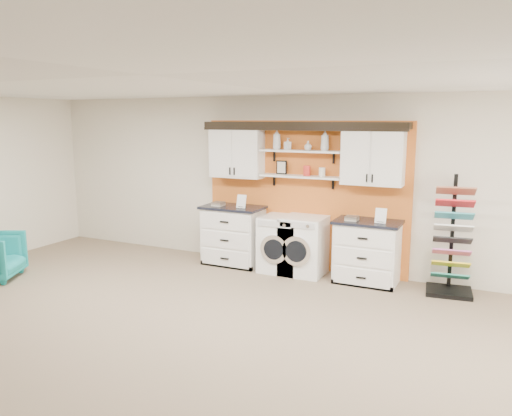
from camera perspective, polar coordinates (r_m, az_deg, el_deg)
The scene contains 21 objects.
floor at distance 5.12m, azimuth -11.11°, elevation -18.37°, with size 10.00×10.00×0.00m, color #7E6755.
ceiling at distance 4.52m, azimuth -12.36°, elevation 14.64°, with size 10.00×10.00×0.00m, color white.
wall_back at distance 8.12m, azimuth 5.61°, elevation 2.84°, with size 10.00×10.00×0.00m, color beige.
accent_panel at distance 8.11m, azimuth 5.50°, elevation 1.41°, with size 3.40×0.07×2.40m, color #CE6523.
upper_cabinet_left at distance 8.34m, azimuth -2.18°, elevation 6.39°, with size 0.90×0.35×0.84m.
upper_cabinet_right at distance 7.56m, azimuth 13.24°, elevation 5.74°, with size 0.90×0.35×0.84m.
shelf_lower at distance 7.92m, azimuth 5.13°, elevation 3.61°, with size 1.32×0.28×0.03m, color white.
shelf_upper at distance 7.88m, azimuth 5.18°, elevation 6.50°, with size 1.32×0.28×0.03m, color white.
crown_molding at distance 7.88m, azimuth 5.26°, elevation 9.39°, with size 3.30×0.41×0.13m.
picture_frame at distance 8.08m, azimuth 2.93°, elevation 4.66°, with size 0.18×0.02×0.22m.
canister_red at distance 7.87m, azimuth 5.83°, elevation 4.26°, with size 0.11×0.11×0.16m, color red.
canister_cream at distance 7.79m, azimuth 7.56°, elevation 4.09°, with size 0.10×0.10×0.14m, color silver.
base_cabinet_left at distance 8.41m, azimuth -2.60°, elevation -3.12°, with size 1.02×0.66×0.99m.
base_cabinet_right at distance 7.64m, azimuth 12.56°, elevation -4.90°, with size 0.97×0.66×0.95m.
washer at distance 8.05m, azimuth 3.01°, elevation -4.08°, with size 0.64×0.71×0.90m.
dryer at distance 7.92m, azimuth 5.51°, elevation -4.27°, with size 0.66×0.71×0.92m.
sample_rack at distance 7.50m, azimuth 21.40°, elevation -5.19°, with size 0.66×0.57×1.68m.
soap_bottle_a at distance 8.03m, azimuth 2.40°, elevation 7.89°, with size 0.13×0.13×0.33m, color silver.
soap_bottle_b at distance 7.96m, azimuth 3.64°, elevation 7.33°, with size 0.08×0.09×0.18m, color silver.
soap_bottle_c at distance 7.84m, azimuth 5.96°, elevation 7.11°, with size 0.11×0.11×0.15m, color silver.
soap_bottle_d at distance 7.75m, azimuth 7.88°, elevation 7.71°, with size 0.13×0.13×0.33m, color silver.
Camera 1 is at (2.75, -3.57, 2.43)m, focal length 35.00 mm.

